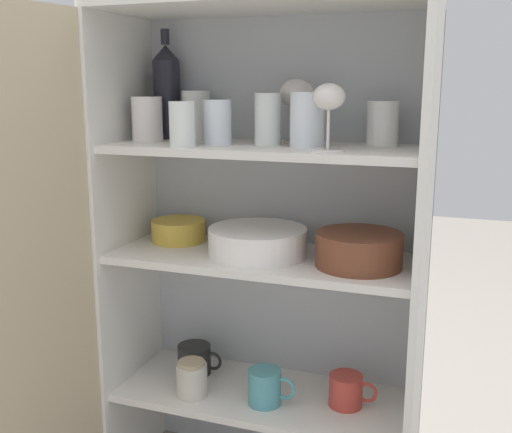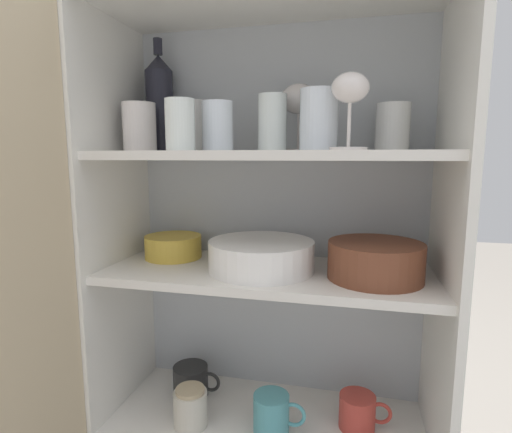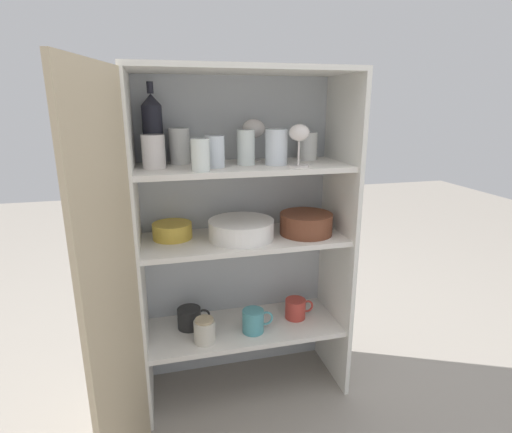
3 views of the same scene
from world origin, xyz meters
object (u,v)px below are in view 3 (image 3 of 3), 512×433
at_px(wine_bottle, 153,129).
at_px(plate_stack_white, 241,229).
at_px(coffee_mug_primary, 254,321).
at_px(storage_jar, 205,331).
at_px(mixing_bowl_large, 306,223).
at_px(serving_bowl_small, 172,230).

distance_m(wine_bottle, plate_stack_white, 0.49).
height_order(coffee_mug_primary, storage_jar, storage_jar).
height_order(mixing_bowl_large, storage_jar, mixing_bowl_large).
relative_size(plate_stack_white, serving_bowl_small, 1.68).
distance_m(coffee_mug_primary, storage_jar, 0.20).
height_order(wine_bottle, storage_jar, wine_bottle).
height_order(wine_bottle, plate_stack_white, wine_bottle).
distance_m(plate_stack_white, storage_jar, 0.41).
bearing_deg(plate_stack_white, mixing_bowl_large, -1.79).
height_order(serving_bowl_small, coffee_mug_primary, serving_bowl_small).
relative_size(wine_bottle, serving_bowl_small, 1.95).
bearing_deg(plate_stack_white, coffee_mug_primary, -49.44).
bearing_deg(coffee_mug_primary, wine_bottle, 156.05).
bearing_deg(storage_jar, wine_bottle, 128.89).
xyz_separation_m(wine_bottle, storage_jar, (0.14, -0.18, -0.75)).
bearing_deg(wine_bottle, serving_bowl_small, -43.15).
relative_size(plate_stack_white, coffee_mug_primary, 1.98).
xyz_separation_m(coffee_mug_primary, storage_jar, (-0.20, -0.02, 0.00)).
xyz_separation_m(wine_bottle, serving_bowl_small, (0.05, -0.04, -0.38)).
height_order(wine_bottle, coffee_mug_primary, wine_bottle).
bearing_deg(coffee_mug_primary, storage_jar, -173.27).
relative_size(wine_bottle, mixing_bowl_large, 1.41).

